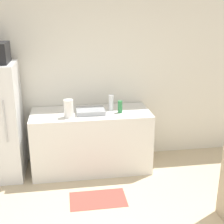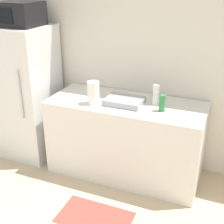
% 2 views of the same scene
% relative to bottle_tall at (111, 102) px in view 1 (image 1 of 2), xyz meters
% --- Properties ---
extents(wall_back, '(8.00, 0.06, 2.60)m').
position_rel_bottle_tall_xyz_m(wall_back, '(-0.36, 0.34, 0.31)').
color(wall_back, silver).
rests_on(wall_back, ground_plane).
extents(counter, '(1.69, 0.72, 0.88)m').
position_rel_bottle_tall_xyz_m(counter, '(-0.30, -0.06, -0.55)').
color(counter, silver).
rests_on(counter, ground_plane).
extents(sink_basin, '(0.40, 0.30, 0.06)m').
position_rel_bottle_tall_xyz_m(sink_basin, '(-0.31, -0.11, -0.08)').
color(sink_basin, '#9EA3A8').
rests_on(sink_basin, counter).
extents(bottle_tall, '(0.07, 0.07, 0.22)m').
position_rel_bottle_tall_xyz_m(bottle_tall, '(0.00, 0.00, 0.00)').
color(bottle_tall, silver).
rests_on(bottle_tall, counter).
extents(bottle_short, '(0.06, 0.06, 0.17)m').
position_rel_bottle_tall_xyz_m(bottle_short, '(0.11, -0.15, -0.03)').
color(bottle_short, '#2D7F42').
rests_on(bottle_short, counter).
extents(paper_towel_roll, '(0.13, 0.13, 0.24)m').
position_rel_bottle_tall_xyz_m(paper_towel_roll, '(-0.61, -0.23, 0.01)').
color(paper_towel_roll, white).
rests_on(paper_towel_roll, counter).
extents(kitchen_rug, '(0.71, 0.41, 0.01)m').
position_rel_bottle_tall_xyz_m(kitchen_rug, '(-0.30, -0.91, -0.99)').
color(kitchen_rug, '#99473D').
rests_on(kitchen_rug, ground_plane).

